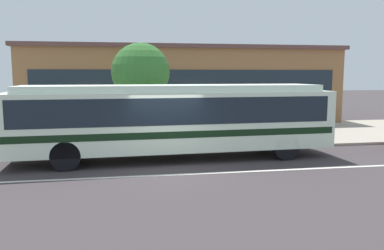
{
  "coord_description": "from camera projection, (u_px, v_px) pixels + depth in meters",
  "views": [
    {
      "loc": [
        -1.37,
        -12.76,
        3.18
      ],
      "look_at": [
        1.07,
        1.43,
        1.3
      ],
      "focal_mm": 36.1,
      "sensor_mm": 36.0,
      "label": 1
    }
  ],
  "objects": [
    {
      "name": "pedestrian_walking_along_curb",
      "position": [
        123.0,
        123.0,
        16.46
      ],
      "size": [
        0.48,
        0.48,
        1.76
      ],
      "color": "#28362F",
      "rests_on": "sidewalk_slab"
    },
    {
      "name": "ground_plane",
      "position": [
        168.0,
        169.0,
        13.12
      ],
      "size": [
        120.0,
        120.0,
        0.0
      ],
      "primitive_type": "plane",
      "color": "#3C3538"
    },
    {
      "name": "pedestrian_waiting_near_sign",
      "position": [
        222.0,
        121.0,
        17.59
      ],
      "size": [
        0.48,
        0.48,
        1.64
      ],
      "color": "slate",
      "rests_on": "sidewalk_slab"
    },
    {
      "name": "lane_stripe_center",
      "position": [
        171.0,
        175.0,
        12.33
      ],
      "size": [
        56.0,
        0.16,
        0.01
      ],
      "primitive_type": "cube",
      "color": "silver",
      "rests_on": "ground_plane"
    },
    {
      "name": "street_tree_near_stop",
      "position": [
        141.0,
        73.0,
        18.18
      ],
      "size": [
        2.75,
        2.75,
        4.55
      ],
      "color": "brown",
      "rests_on": "sidewalk_slab"
    },
    {
      "name": "sidewalk_slab",
      "position": [
        154.0,
        136.0,
        19.87
      ],
      "size": [
        60.0,
        8.0,
        0.12
      ],
      "primitive_type": "cube",
      "color": "#A29988",
      "rests_on": "ground_plane"
    },
    {
      "name": "transit_bus",
      "position": [
        174.0,
        116.0,
        14.51
      ],
      "size": [
        12.08,
        2.97,
        2.8
      ],
      "color": "white",
      "rests_on": "ground_plane"
    },
    {
      "name": "station_building",
      "position": [
        182.0,
        85.0,
        26.2
      ],
      "size": [
        20.26,
        7.04,
        4.99
      ],
      "color": "olive",
      "rests_on": "ground_plane"
    }
  ]
}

